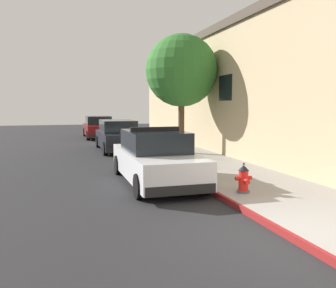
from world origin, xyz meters
TOP-DOWN VIEW (x-y plane):
  - ground_plane at (-4.46, 10.00)m, footprint 29.15×60.00m
  - sidewalk_pavement at (1.54, 10.00)m, footprint 3.07×60.00m
  - curb_painted_edge at (-0.04, 10.00)m, footprint 0.08×60.00m
  - storefront_building at (5.82, 9.34)m, footprint 5.75×28.12m
  - police_cruiser at (-1.09, 5.33)m, footprint 1.94×4.84m
  - parked_car_silver_ahead at (-0.95, 13.49)m, footprint 1.94×4.84m
  - parked_car_dark_far at (-1.18, 21.26)m, footprint 1.94×4.84m
  - fire_hydrant at (0.57, 2.93)m, footprint 0.44×0.40m
  - street_tree at (1.53, 10.68)m, footprint 3.25×3.25m

SIDE VIEW (x-z plane):
  - ground_plane at x=-4.46m, z-range -0.20..0.00m
  - sidewalk_pavement at x=1.54m, z-range 0.00..0.14m
  - curb_painted_edge at x=-0.04m, z-range 0.00..0.14m
  - fire_hydrant at x=0.57m, z-range 0.11..0.87m
  - parked_car_silver_ahead at x=-0.95m, z-range -0.04..1.52m
  - parked_car_dark_far at x=-1.18m, z-range -0.04..1.52m
  - police_cruiser at x=-1.09m, z-range -0.10..1.58m
  - storefront_building at x=5.82m, z-range 0.01..5.96m
  - street_tree at x=1.53m, z-range 1.18..6.55m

